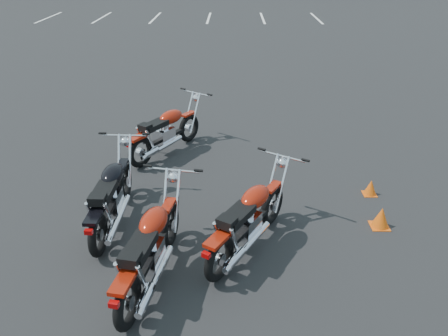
{
  "coord_description": "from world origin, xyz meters",
  "views": [
    {
      "loc": [
        0.31,
        -5.45,
        3.8
      ],
      "look_at": [
        0.2,
        0.6,
        0.65
      ],
      "focal_mm": 35.0,
      "sensor_mm": 36.0,
      "label": 1
    }
  ],
  "objects_px": {
    "motorcycle_third_red": "(151,248)",
    "motorcycle_rear_red": "(249,219)",
    "motorcycle_front_red": "(166,132)",
    "motorcycle_second_black": "(112,196)"
  },
  "relations": [
    {
      "from": "motorcycle_third_red",
      "to": "motorcycle_rear_red",
      "type": "relative_size",
      "value": 1.08
    },
    {
      "from": "motorcycle_front_red",
      "to": "motorcycle_second_black",
      "type": "bearing_deg",
      "value": -100.57
    },
    {
      "from": "motorcycle_third_red",
      "to": "motorcycle_rear_red",
      "type": "bearing_deg",
      "value": 28.37
    },
    {
      "from": "motorcycle_rear_red",
      "to": "motorcycle_third_red",
      "type": "bearing_deg",
      "value": -151.63
    },
    {
      "from": "motorcycle_front_red",
      "to": "motorcycle_rear_red",
      "type": "distance_m",
      "value": 3.4
    },
    {
      "from": "motorcycle_third_red",
      "to": "motorcycle_rear_red",
      "type": "height_order",
      "value": "motorcycle_third_red"
    },
    {
      "from": "motorcycle_second_black",
      "to": "motorcycle_rear_red",
      "type": "relative_size",
      "value": 1.07
    },
    {
      "from": "motorcycle_third_red",
      "to": "motorcycle_second_black",
      "type": "bearing_deg",
      "value": 122.34
    },
    {
      "from": "motorcycle_front_red",
      "to": "motorcycle_second_black",
      "type": "height_order",
      "value": "motorcycle_second_black"
    },
    {
      "from": "motorcycle_front_red",
      "to": "motorcycle_third_red",
      "type": "relative_size",
      "value": 0.9
    }
  ]
}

